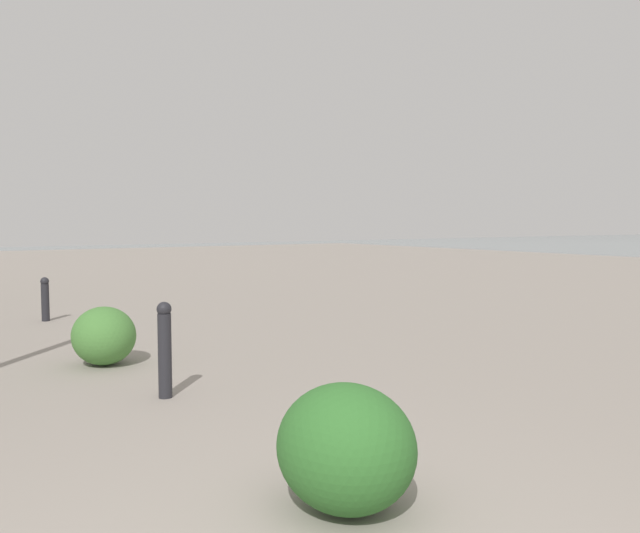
{
  "coord_description": "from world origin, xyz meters",
  "views": [
    {
      "loc": [
        -1.68,
        1.23,
        1.56
      ],
      "look_at": [
        8.28,
        -5.46,
        0.72
      ],
      "focal_mm": 35.87,
      "sensor_mm": 36.0,
      "label": 1
    }
  ],
  "objects": [
    {
      "name": "bollard_near",
      "position": [
        3.73,
        -0.74,
        0.45
      ],
      "size": [
        0.13,
        0.13,
        0.86
      ],
      "color": "#232328",
      "rests_on": "ground"
    },
    {
      "name": "bollard_mid",
      "position": [
        9.01,
        -0.74,
        0.36
      ],
      "size": [
        0.13,
        0.13,
        0.69
      ],
      "color": "#232328",
      "rests_on": "ground"
    },
    {
      "name": "shrub_low",
      "position": [
        1.04,
        -0.76,
        0.35
      ],
      "size": [
        0.81,
        0.73,
        0.69
      ],
      "color": "#2D6628",
      "rests_on": "ground"
    },
    {
      "name": "shrub_round",
      "position": [
        5.36,
        -0.65,
        0.32
      ],
      "size": [
        0.75,
        0.68,
        0.64
      ],
      "color": "#477F38",
      "rests_on": "ground"
    }
  ]
}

